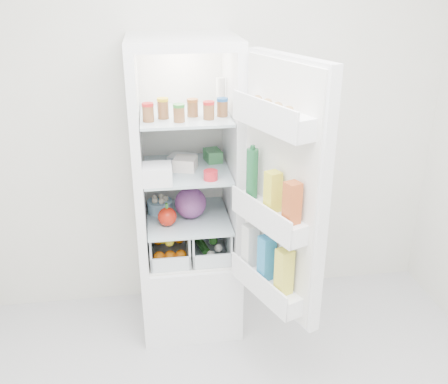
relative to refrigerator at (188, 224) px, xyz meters
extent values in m
cube|color=silver|center=(0.20, 0.25, 0.63)|extent=(3.00, 0.02, 2.60)
cube|color=white|center=(0.00, -0.04, -0.42)|extent=(0.60, 0.60, 0.50)
cube|color=white|center=(0.00, -0.04, 1.11)|extent=(0.60, 0.60, 0.05)
cube|color=white|center=(0.00, 0.24, 0.46)|extent=(0.60, 0.05, 1.25)
cube|color=white|center=(-0.28, -0.04, 0.46)|extent=(0.05, 0.60, 1.25)
cube|color=white|center=(0.27, -0.04, 0.46)|extent=(0.05, 0.60, 1.25)
cube|color=white|center=(0.00, 0.21, 0.46)|extent=(0.50, 0.01, 1.25)
sphere|color=white|center=(0.00, 0.17, 1.04)|extent=(0.05, 0.05, 0.05)
cube|color=silver|center=(0.00, -0.06, 0.07)|extent=(0.49, 0.53, 0.01)
cube|color=silver|center=(0.00, -0.06, 0.38)|extent=(0.49, 0.53, 0.02)
cube|color=silver|center=(0.00, -0.06, 0.71)|extent=(0.49, 0.53, 0.02)
cylinder|color=#B21919|center=(-0.20, -0.20, 0.76)|extent=(0.06, 0.06, 0.08)
cylinder|color=gold|center=(-0.12, -0.15, 0.76)|extent=(0.06, 0.06, 0.08)
cylinder|color=#267226|center=(-0.04, -0.23, 0.76)|extent=(0.06, 0.06, 0.08)
cylinder|color=brown|center=(0.04, -0.13, 0.76)|extent=(0.06, 0.06, 0.08)
cylinder|color=#B21919|center=(0.12, -0.20, 0.76)|extent=(0.06, 0.06, 0.08)
cylinder|color=#194C8C|center=(0.20, -0.15, 0.76)|extent=(0.06, 0.06, 0.08)
cylinder|color=silver|center=(0.21, 0.01, 0.81)|extent=(0.06, 0.06, 0.18)
cube|color=white|center=(-0.17, -0.25, 0.44)|extent=(0.16, 0.16, 0.10)
cube|color=white|center=(-0.01, -0.07, 0.43)|extent=(0.16, 0.16, 0.07)
cylinder|color=red|center=(0.12, -0.25, 0.42)|extent=(0.09, 0.09, 0.05)
cube|color=silver|center=(-0.01, 0.07, 0.41)|extent=(0.19, 0.17, 0.04)
cube|color=#397E47|center=(0.17, 0.05, 0.43)|extent=(0.11, 0.14, 0.07)
sphere|color=#4C1D56|center=(0.02, -0.07, 0.18)|extent=(0.19, 0.19, 0.19)
sphere|color=#B81B0B|center=(-0.13, -0.16, 0.14)|extent=(0.11, 0.11, 0.11)
cylinder|color=#8EB9D4|center=(-0.17, 0.03, 0.12)|extent=(0.18, 0.18, 0.07)
sphere|color=#FF620D|center=(-0.19, -0.18, -0.12)|extent=(0.07, 0.07, 0.07)
sphere|color=#FF620D|center=(-0.12, -0.18, -0.12)|extent=(0.07, 0.07, 0.07)
sphere|color=#FF620D|center=(-0.06, -0.18, -0.12)|extent=(0.07, 0.07, 0.07)
sphere|color=#FF620D|center=(-0.19, -0.06, -0.06)|extent=(0.07, 0.07, 0.07)
sphere|color=#FF620D|center=(-0.12, -0.06, -0.06)|extent=(0.07, 0.07, 0.07)
sphere|color=#FF620D|center=(-0.06, -0.06, -0.06)|extent=(0.07, 0.07, 0.07)
sphere|color=#FF620D|center=(-0.15, 0.06, -0.12)|extent=(0.07, 0.07, 0.07)
sphere|color=#FF620D|center=(-0.08, 0.06, -0.12)|extent=(0.07, 0.07, 0.07)
sphere|color=yellow|center=(-0.16, -0.12, -0.03)|extent=(0.06, 0.06, 0.06)
sphere|color=yellow|center=(-0.09, -0.01, -0.03)|extent=(0.06, 0.06, 0.06)
sphere|color=yellow|center=(-0.12, -0.16, -0.03)|extent=(0.06, 0.06, 0.06)
cylinder|color=#1F4617|center=(0.08, -0.06, -0.13)|extent=(0.09, 0.21, 0.05)
cylinder|color=#1F4617|center=(0.16, -0.01, -0.08)|extent=(0.08, 0.21, 0.05)
sphere|color=white|center=(0.12, -0.18, -0.13)|extent=(0.05, 0.05, 0.05)
sphere|color=white|center=(0.17, -0.16, -0.10)|extent=(0.05, 0.05, 0.05)
cube|color=white|center=(0.44, -0.60, 0.46)|extent=(0.28, 0.58, 1.30)
cube|color=white|center=(0.41, -0.62, 0.46)|extent=(0.22, 0.52, 1.26)
cube|color=white|center=(0.36, -0.64, 0.83)|extent=(0.29, 0.50, 0.10)
cube|color=white|center=(0.36, -0.64, 0.33)|extent=(0.29, 0.50, 0.10)
cube|color=white|center=(0.36, -0.64, -0.07)|extent=(0.29, 0.50, 0.10)
sphere|color=olive|center=(0.40, -0.75, 0.89)|extent=(0.05, 0.05, 0.05)
sphere|color=olive|center=(0.37, -0.68, 0.89)|extent=(0.05, 0.05, 0.05)
sphere|color=olive|center=(0.34, -0.60, 0.89)|extent=(0.05, 0.05, 0.05)
sphere|color=olive|center=(0.31, -0.53, 0.89)|extent=(0.05, 0.05, 0.05)
cylinder|color=#18552F|center=(0.30, -0.50, 0.51)|extent=(0.06, 0.06, 0.26)
cube|color=#FEF538|center=(0.37, -0.67, 0.48)|extent=(0.08, 0.08, 0.20)
cube|color=#C75323|center=(0.42, -0.81, 0.48)|extent=(0.08, 0.08, 0.20)
cube|color=white|center=(0.30, -0.50, 0.10)|extent=(0.09, 0.09, 0.24)
cube|color=#288BCC|center=(0.36, -0.64, 0.10)|extent=(0.09, 0.09, 0.24)
cube|color=#F9F046|center=(0.41, -0.78, 0.10)|extent=(0.09, 0.09, 0.24)
camera|label=1|loc=(-0.18, -2.78, 1.43)|focal=40.00mm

